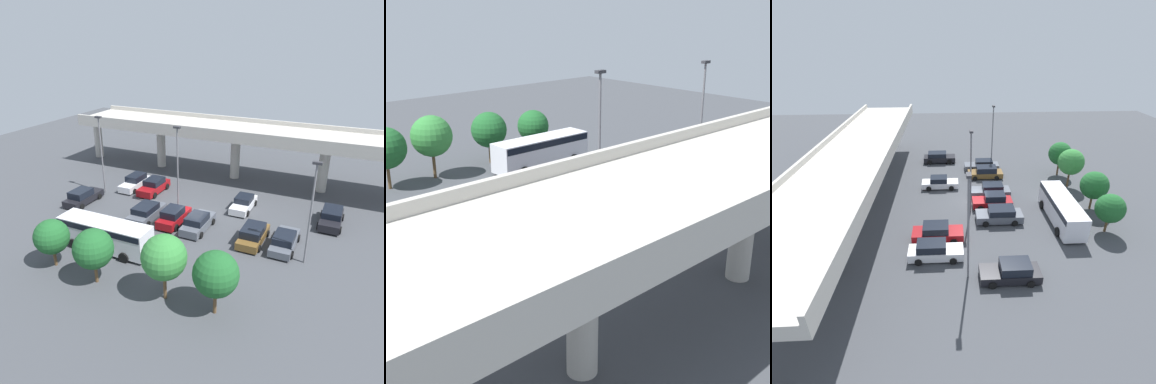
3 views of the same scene
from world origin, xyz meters
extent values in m
plane|color=#424449|center=(0.00, 0.00, 0.00)|extent=(91.91, 91.91, 0.00)
cube|color=#BCB7AD|center=(0.00, 12.87, 6.04)|extent=(42.89, 7.72, 0.90)
cube|color=#BCB7AD|center=(0.00, 9.15, 6.77)|extent=(42.89, 0.30, 0.55)
cube|color=#BCB7AD|center=(0.00, 16.58, 6.77)|extent=(42.89, 0.30, 0.55)
cylinder|color=#BCB7AD|center=(-21.45, 12.87, 2.80)|extent=(1.17, 1.17, 5.59)
cylinder|color=#BCB7AD|center=(-10.72, 12.87, 2.80)|extent=(1.17, 1.17, 5.59)
cylinder|color=#BCB7AD|center=(0.00, 12.87, 2.80)|extent=(1.17, 1.17, 5.59)
cylinder|color=#BCB7AD|center=(10.72, 12.87, 2.80)|extent=(1.17, 1.17, 5.59)
cube|color=black|center=(-12.49, -1.49, 0.52)|extent=(1.88, 4.75, 0.71)
cube|color=black|center=(-12.49, -1.87, 1.24)|extent=(1.73, 2.37, 0.73)
cylinder|color=black|center=(-13.45, -0.01, 0.30)|extent=(0.22, 0.61, 0.61)
cylinder|color=black|center=(-11.53, -0.01, 0.30)|extent=(0.22, 0.61, 0.61)
cylinder|color=black|center=(-13.45, -2.96, 0.30)|extent=(0.22, 0.61, 0.61)
cylinder|color=black|center=(-11.53, -2.96, 0.30)|extent=(0.22, 0.61, 0.61)
cube|color=silver|center=(-9.65, 4.36, 0.56)|extent=(1.70, 4.70, 0.77)
cube|color=black|center=(-9.65, 4.71, 1.29)|extent=(1.57, 2.46, 0.69)
cylinder|color=black|center=(-8.78, 2.90, 0.31)|extent=(0.22, 0.61, 0.61)
cylinder|color=black|center=(-10.52, 2.90, 0.31)|extent=(0.22, 0.61, 0.61)
cylinder|color=black|center=(-8.78, 5.82, 0.31)|extent=(0.22, 0.61, 0.61)
cylinder|color=black|center=(-10.52, 5.82, 0.31)|extent=(0.22, 0.61, 0.61)
cube|color=maroon|center=(-6.97, 4.25, 0.58)|extent=(1.90, 4.74, 0.78)
cube|color=black|center=(-6.97, 4.43, 1.30)|extent=(1.75, 2.37, 0.66)
cylinder|color=black|center=(-6.00, 2.78, 0.34)|extent=(0.22, 0.68, 0.68)
cylinder|color=black|center=(-7.94, 2.78, 0.34)|extent=(0.22, 0.68, 0.68)
cylinder|color=black|center=(-6.00, 5.72, 0.34)|extent=(0.22, 0.68, 0.68)
cylinder|color=black|center=(-7.94, 5.72, 0.34)|extent=(0.22, 0.68, 0.68)
cube|color=#515660|center=(-4.12, -1.95, 0.56)|extent=(1.97, 4.76, 0.78)
cube|color=black|center=(-4.12, -2.17, 1.26)|extent=(1.82, 2.62, 0.62)
cylinder|color=black|center=(-5.13, -0.48, 0.31)|extent=(0.22, 0.63, 0.63)
cylinder|color=black|center=(-3.11, -0.48, 0.31)|extent=(0.22, 0.63, 0.63)
cylinder|color=black|center=(-5.13, -3.43, 0.31)|extent=(0.22, 0.63, 0.63)
cylinder|color=black|center=(-3.11, -3.43, 0.31)|extent=(0.22, 0.63, 0.63)
cube|color=maroon|center=(-1.23, -1.63, 0.58)|extent=(1.79, 4.38, 0.77)
cube|color=black|center=(-1.23, -1.90, 1.32)|extent=(1.65, 2.23, 0.72)
cylinder|color=black|center=(-2.15, -0.28, 0.36)|extent=(0.22, 0.71, 0.71)
cylinder|color=black|center=(-0.31, -0.28, 0.36)|extent=(0.22, 0.71, 0.71)
cylinder|color=black|center=(-2.15, -2.99, 0.36)|extent=(0.22, 0.71, 0.71)
cylinder|color=black|center=(-0.31, -2.99, 0.36)|extent=(0.22, 0.71, 0.71)
cube|color=#515660|center=(1.40, -1.73, 0.54)|extent=(1.83, 4.72, 0.75)
cube|color=black|center=(1.40, -2.04, 1.24)|extent=(1.69, 2.36, 0.64)
cylinder|color=black|center=(0.47, -0.27, 0.31)|extent=(0.22, 0.61, 0.61)
cylinder|color=black|center=(2.34, -0.27, 0.31)|extent=(0.22, 0.61, 0.61)
cylinder|color=black|center=(0.47, -3.20, 0.31)|extent=(0.22, 0.61, 0.61)
cylinder|color=black|center=(2.34, -3.20, 0.31)|extent=(0.22, 0.61, 0.61)
cube|color=silver|center=(3.98, 4.24, 0.52)|extent=(1.76, 4.53, 0.70)
cube|color=black|center=(3.98, 4.39, 1.18)|extent=(1.62, 2.06, 0.60)
cylinder|color=black|center=(4.88, 2.83, 0.31)|extent=(0.22, 0.62, 0.62)
cylinder|color=black|center=(3.07, 2.83, 0.31)|extent=(0.22, 0.62, 0.62)
cylinder|color=black|center=(4.88, 5.64, 0.31)|extent=(0.22, 0.62, 0.62)
cylinder|color=black|center=(3.07, 5.64, 0.31)|extent=(0.22, 0.62, 0.62)
cube|color=brown|center=(6.80, -1.79, 0.50)|extent=(1.90, 4.64, 0.68)
cube|color=black|center=(6.80, -1.93, 1.20)|extent=(1.75, 2.65, 0.73)
cylinder|color=black|center=(5.83, -0.35, 0.30)|extent=(0.22, 0.60, 0.60)
cylinder|color=black|center=(7.77, -0.35, 0.30)|extent=(0.22, 0.60, 0.60)
cylinder|color=black|center=(5.83, -3.23, 0.30)|extent=(0.22, 0.60, 0.60)
cylinder|color=black|center=(7.77, -3.23, 0.30)|extent=(0.22, 0.60, 0.60)
cube|color=#515660|center=(9.55, -1.58, 0.51)|extent=(1.83, 4.86, 0.65)
cube|color=black|center=(9.55, -1.93, 1.13)|extent=(1.69, 2.36, 0.61)
cylinder|color=black|center=(8.62, -0.07, 0.33)|extent=(0.22, 0.66, 0.66)
cylinder|color=black|center=(10.49, -0.07, 0.33)|extent=(0.22, 0.66, 0.66)
cylinder|color=black|center=(8.62, -3.09, 0.33)|extent=(0.22, 0.66, 0.66)
cylinder|color=black|center=(10.49, -3.09, 0.33)|extent=(0.22, 0.66, 0.66)
cube|color=black|center=(12.75, 4.47, 0.57)|extent=(1.93, 4.69, 0.74)
cube|color=black|center=(12.75, 4.81, 1.24)|extent=(1.78, 2.70, 0.61)
cylinder|color=black|center=(13.74, 3.02, 0.36)|extent=(0.22, 0.71, 0.71)
cylinder|color=black|center=(11.76, 3.02, 0.36)|extent=(0.22, 0.71, 0.71)
cylinder|color=black|center=(13.74, 5.93, 0.36)|extent=(0.22, 0.71, 0.71)
cylinder|color=black|center=(11.76, 5.93, 0.36)|extent=(0.22, 0.71, 0.71)
cube|color=silver|center=(-4.39, -8.30, 1.43)|extent=(8.46, 2.23, 2.36)
cube|color=black|center=(-4.39, -8.30, 2.27)|extent=(8.29, 2.27, 0.52)
cylinder|color=black|center=(-7.01, -9.44, 0.45)|extent=(0.90, 0.29, 0.90)
cylinder|color=black|center=(-7.01, -7.16, 0.45)|extent=(0.90, 0.29, 0.90)
cylinder|color=black|center=(-1.77, -9.44, 0.45)|extent=(0.90, 0.29, 0.90)
cylinder|color=black|center=(-1.77, -7.16, 0.45)|extent=(0.90, 0.29, 0.90)
cylinder|color=slate|center=(-2.02, 0.85, 4.42)|extent=(0.16, 0.16, 8.83)
cube|color=#333338|center=(-2.02, 0.85, 8.93)|extent=(0.70, 0.35, 0.20)
cylinder|color=slate|center=(-12.08, 1.77, 4.38)|extent=(0.16, 0.16, 8.76)
cube|color=#333338|center=(-12.08, 1.77, 8.86)|extent=(0.70, 0.35, 0.20)
cylinder|color=slate|center=(11.54, -3.27, 4.22)|extent=(0.16, 0.16, 8.44)
cube|color=#333338|center=(11.54, -3.27, 8.54)|extent=(0.70, 0.35, 0.20)
cylinder|color=brown|center=(-6.52, -12.06, 0.71)|extent=(0.24, 0.24, 1.42)
sphere|color=#1E5B28|center=(-6.52, -12.06, 2.60)|extent=(2.79, 2.79, 2.79)
cylinder|color=brown|center=(-2.13, -12.45, 0.80)|extent=(0.24, 0.24, 1.59)
sphere|color=#1E5B28|center=(-2.13, -12.45, 2.87)|extent=(3.00, 3.00, 3.00)
cylinder|color=brown|center=(3.42, -11.91, 1.00)|extent=(0.24, 0.24, 2.00)
sphere|color=#337F38|center=(3.42, -11.91, 3.36)|extent=(3.19, 3.19, 3.19)
cylinder|color=brown|center=(7.14, -11.86, 0.89)|extent=(0.24, 0.24, 1.79)
sphere|color=#1E5B28|center=(7.14, -11.86, 3.09)|extent=(3.07, 3.07, 3.07)
camera|label=1|loc=(14.15, -30.50, 17.23)|focal=35.00mm
camera|label=2|loc=(22.12, 25.05, 13.27)|focal=50.00mm
camera|label=3|loc=(-30.11, 3.04, 16.99)|focal=28.00mm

